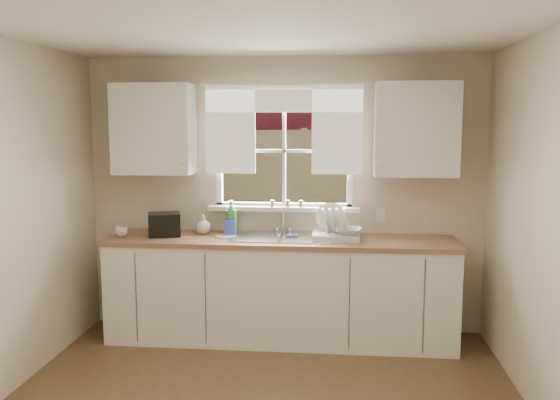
# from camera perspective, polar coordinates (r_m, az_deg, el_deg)

# --- Properties ---
(room_walls) EXTENTS (3.62, 4.02, 2.50)m
(room_walls) POSITION_cam_1_polar(r_m,az_deg,el_deg) (3.39, -2.91, -4.01)
(room_walls) COLOR beige
(room_walls) RESTS_ON ground
(ceiling) EXTENTS (3.60, 4.00, 0.02)m
(ceiling) POSITION_cam_1_polar(r_m,az_deg,el_deg) (3.44, -2.89, 17.31)
(ceiling) COLOR silver
(ceiling) RESTS_ON room_walls
(window) EXTENTS (1.38, 0.16, 1.06)m
(window) POSITION_cam_1_polar(r_m,az_deg,el_deg) (5.39, 0.37, 2.97)
(window) COLOR white
(window) RESTS_ON room_walls
(curtains) EXTENTS (1.50, 0.03, 0.81)m
(curtains) POSITION_cam_1_polar(r_m,az_deg,el_deg) (5.32, 0.33, 7.74)
(curtains) COLOR white
(curtains) RESTS_ON room_walls
(base_cabinets) EXTENTS (3.00, 0.62, 0.87)m
(base_cabinets) POSITION_cam_1_polar(r_m,az_deg,el_deg) (5.27, 0.03, -8.78)
(base_cabinets) COLOR white
(base_cabinets) RESTS_ON ground
(countertop) EXTENTS (3.04, 0.65, 0.04)m
(countertop) POSITION_cam_1_polar(r_m,az_deg,el_deg) (5.16, 0.03, -3.92)
(countertop) COLOR #895F44
(countertop) RESTS_ON base_cabinets
(upper_cabinet_left) EXTENTS (0.70, 0.33, 0.80)m
(upper_cabinet_left) POSITION_cam_1_polar(r_m,az_deg,el_deg) (5.43, -12.05, 6.69)
(upper_cabinet_left) COLOR white
(upper_cabinet_left) RESTS_ON room_walls
(upper_cabinet_right) EXTENTS (0.70, 0.33, 0.80)m
(upper_cabinet_right) POSITION_cam_1_polar(r_m,az_deg,el_deg) (5.22, 12.96, 6.63)
(upper_cabinet_right) COLOR white
(upper_cabinet_right) RESTS_ON room_walls
(wall_outlet) EXTENTS (0.08, 0.01, 0.12)m
(wall_outlet) POSITION_cam_1_polar(r_m,az_deg,el_deg) (5.41, 9.67, -1.44)
(wall_outlet) COLOR beige
(wall_outlet) RESTS_ON room_walls
(sill_jars) EXTENTS (0.30, 0.04, 0.06)m
(sill_jars) POSITION_cam_1_polar(r_m,az_deg,el_deg) (5.36, 0.67, -0.34)
(sill_jars) COLOR brown
(sill_jars) RESTS_ON window
(backyard) EXTENTS (20.00, 10.00, 6.13)m
(backyard) POSITION_cam_1_polar(r_m,az_deg,el_deg) (11.87, 6.28, 14.98)
(backyard) COLOR #335421
(backyard) RESTS_ON ground
(sink) EXTENTS (0.88, 0.52, 0.40)m
(sink) POSITION_cam_1_polar(r_m,az_deg,el_deg) (5.20, 0.07, -4.41)
(sink) COLOR #B7B7BC
(sink) RESTS_ON countertop
(dish_rack) EXTENTS (0.40, 0.31, 0.30)m
(dish_rack) POSITION_cam_1_polar(r_m,az_deg,el_deg) (5.14, 5.36, -2.90)
(dish_rack) COLOR silver
(dish_rack) RESTS_ON countertop
(bowl) EXTENTS (0.26, 0.26, 0.06)m
(bowl) POSITION_cam_1_polar(r_m,az_deg,el_deg) (5.09, 6.64, -2.98)
(bowl) COLOR silver
(bowl) RESTS_ON dish_rack
(soap_bottle_a) EXTENTS (0.14, 0.14, 0.31)m
(soap_bottle_a) POSITION_cam_1_polar(r_m,az_deg,el_deg) (5.34, -4.73, -1.66)
(soap_bottle_a) COLOR #328C2D
(soap_bottle_a) RESTS_ON countertop
(soap_bottle_b) EXTENTS (0.10, 0.10, 0.21)m
(soap_bottle_b) POSITION_cam_1_polar(r_m,az_deg,el_deg) (5.31, -4.79, -2.23)
(soap_bottle_b) COLOR blue
(soap_bottle_b) RESTS_ON countertop
(soap_bottle_c) EXTENTS (0.18, 0.18, 0.17)m
(soap_bottle_c) POSITION_cam_1_polar(r_m,az_deg,el_deg) (5.38, -7.41, -2.34)
(soap_bottle_c) COLOR beige
(soap_bottle_c) RESTS_ON countertop
(saucer) EXTENTS (0.19, 0.19, 0.01)m
(saucer) POSITION_cam_1_polar(r_m,az_deg,el_deg) (5.22, -5.21, -3.52)
(saucer) COLOR beige
(saucer) RESTS_ON countertop
(cup) EXTENTS (0.15, 0.15, 0.09)m
(cup) POSITION_cam_1_polar(r_m,az_deg,el_deg) (5.41, -14.99, -2.94)
(cup) COLOR silver
(cup) RESTS_ON countertop
(black_appliance) EXTENTS (0.33, 0.31, 0.20)m
(black_appliance) POSITION_cam_1_polar(r_m,az_deg,el_deg) (5.36, -11.07, -2.32)
(black_appliance) COLOR black
(black_appliance) RESTS_ON countertop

